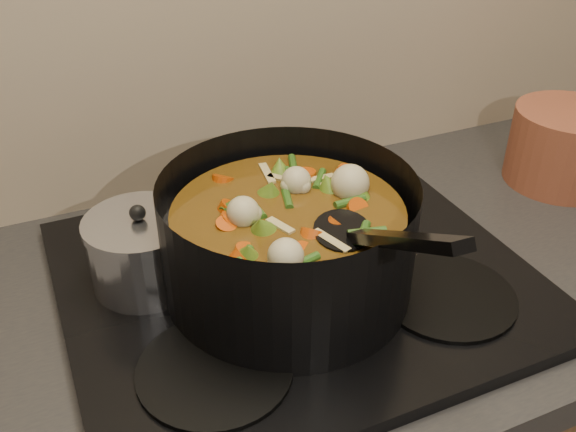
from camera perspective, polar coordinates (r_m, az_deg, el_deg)
name	(u,v)px	position (r m, az deg, el deg)	size (l,w,h in m)	color
stovetop	(295,277)	(0.90, 0.62, -5.46)	(0.62, 0.54, 0.03)	black
stockpot	(288,241)	(0.82, 0.03, -2.28)	(0.39, 0.47, 0.24)	black
saucepan	(143,251)	(0.87, -12.75, -3.04)	(0.15, 0.15, 0.12)	silver
terracotta_crock	(565,146)	(1.22, 23.39, 5.70)	(0.19, 0.19, 0.13)	brown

